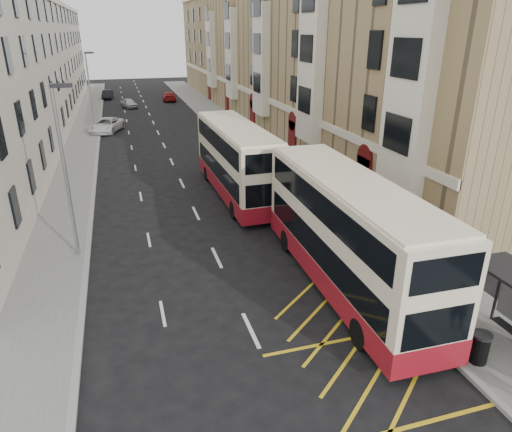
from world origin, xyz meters
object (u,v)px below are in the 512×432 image
object	(u,v)px
street_lamp_near	(65,164)
double_decker_front	(347,234)
white_van	(106,125)
litter_bin	(480,347)
car_dark	(107,95)
car_red	(169,96)
double_decker_rear	(237,161)
car_silver	(129,103)
pedestrian_far	(382,263)
street_lamp_far	(90,88)

from	to	relation	value
street_lamp_near	double_decker_front	world-z (taller)	street_lamp_near
white_van	litter_bin	bearing A→B (deg)	-53.77
car_dark	car_red	world-z (taller)	car_red
litter_bin	double_decker_front	bearing A→B (deg)	108.59
double_decker_front	litter_bin	size ratio (longest dim) A/B	11.34
double_decker_rear	car_silver	world-z (taller)	double_decker_rear
double_decker_front	car_dark	bearing A→B (deg)	100.08
double_decker_front	litter_bin	distance (m)	6.33
car_red	double_decker_front	bearing A→B (deg)	94.76
street_lamp_near	car_silver	distance (m)	46.37
double_decker_rear	car_red	xyz separation A→B (m)	(0.72, 44.84, -1.70)
double_decker_rear	car_silver	bearing A→B (deg)	96.77
street_lamp_near	white_van	size ratio (longest dim) A/B	1.51
pedestrian_far	white_van	size ratio (longest dim) A/B	0.31
car_red	street_lamp_far	bearing A→B (deg)	68.18
street_lamp_far	double_decker_front	xyz separation A→B (m)	(11.03, -36.15, -2.18)
pedestrian_far	white_van	xyz separation A→B (m)	(-11.55, 36.22, -0.24)
double_decker_rear	car_red	distance (m)	44.88
street_lamp_far	car_red	size ratio (longest dim) A/B	1.70
street_lamp_far	car_red	world-z (taller)	street_lamp_far
double_decker_front	litter_bin	xyz separation A→B (m)	(1.94, -5.77, -1.75)
street_lamp_far	double_decker_rear	world-z (taller)	street_lamp_far
car_red	car_dark	bearing A→B (deg)	-24.36
car_red	double_decker_rear	bearing A→B (deg)	93.05
litter_bin	car_silver	distance (m)	58.61
litter_bin	car_red	world-z (taller)	car_red
street_lamp_near	white_van	bearing A→B (deg)	87.79
double_decker_rear	litter_bin	bearing A→B (deg)	-80.33
double_decker_front	pedestrian_far	size ratio (longest dim) A/B	7.35
street_lamp_far	car_red	xyz separation A→B (m)	(10.23, 21.18, -3.95)
street_lamp_near	street_lamp_far	distance (m)	30.00
pedestrian_far	car_silver	bearing A→B (deg)	-45.21
double_decker_rear	pedestrian_far	distance (m)	13.16
pedestrian_far	car_silver	distance (m)	53.07
street_lamp_far	car_dark	size ratio (longest dim) A/B	1.97
car_silver	car_dark	world-z (taller)	car_dark
street_lamp_near	double_decker_rear	xyz separation A→B (m)	(9.51, 6.34, -2.25)
pedestrian_far	white_van	world-z (taller)	pedestrian_far
street_lamp_near	car_red	world-z (taller)	street_lamp_near
white_van	car_red	world-z (taller)	white_van
pedestrian_far	car_red	bearing A→B (deg)	-52.12
double_decker_front	double_decker_rear	distance (m)	12.58
double_decker_rear	pedestrian_far	bearing A→B (deg)	-76.94
double_decker_front	white_van	bearing A→B (deg)	106.40
pedestrian_far	car_red	distance (m)	57.58
street_lamp_far	double_decker_rear	size ratio (longest dim) A/B	0.68
street_lamp_far	car_dark	distance (m)	26.40
car_dark	car_silver	bearing A→B (deg)	-67.93
double_decker_front	car_red	size ratio (longest dim) A/B	2.57
double_decker_rear	white_van	distance (m)	25.02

